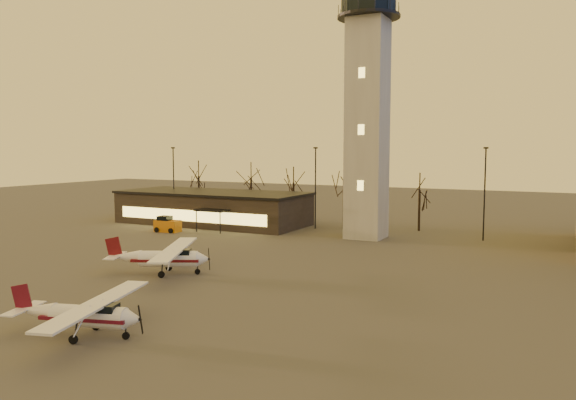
{
  "coord_description": "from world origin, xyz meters",
  "views": [
    {
      "loc": [
        20.33,
        -29.42,
        10.07
      ],
      "look_at": [
        -1.17,
        13.0,
        5.63
      ],
      "focal_mm": 35.0,
      "sensor_mm": 36.0,
      "label": 1
    }
  ],
  "objects_px": {
    "cessna_front": "(91,320)",
    "service_cart": "(167,226)",
    "terminal": "(213,208)",
    "control_tower": "(368,90)",
    "cessna_rear": "(170,261)"
  },
  "relations": [
    {
      "from": "control_tower",
      "to": "terminal",
      "type": "relative_size",
      "value": 1.28
    },
    {
      "from": "cessna_front",
      "to": "cessna_rear",
      "type": "bearing_deg",
      "value": 96.42
    },
    {
      "from": "cessna_rear",
      "to": "service_cart",
      "type": "relative_size",
      "value": 3.39
    },
    {
      "from": "control_tower",
      "to": "cessna_front",
      "type": "xyz_separation_m",
      "value": [
        -2.16,
        -38.21,
        -15.39
      ]
    },
    {
      "from": "cessna_front",
      "to": "service_cart",
      "type": "relative_size",
      "value": 3.19
    },
    {
      "from": "cessna_rear",
      "to": "control_tower",
      "type": "bearing_deg",
      "value": 46.32
    },
    {
      "from": "control_tower",
      "to": "terminal",
      "type": "height_order",
      "value": "control_tower"
    },
    {
      "from": "control_tower",
      "to": "terminal",
      "type": "xyz_separation_m",
      "value": [
        -21.99,
        1.98,
        -14.17
      ]
    },
    {
      "from": "service_cart",
      "to": "terminal",
      "type": "bearing_deg",
      "value": 80.14
    },
    {
      "from": "terminal",
      "to": "service_cart",
      "type": "xyz_separation_m",
      "value": [
        -0.79,
        -8.45,
        -1.44
      ]
    },
    {
      "from": "control_tower",
      "to": "cessna_rear",
      "type": "bearing_deg",
      "value": -108.04
    },
    {
      "from": "control_tower",
      "to": "cessna_rear",
      "type": "relative_size",
      "value": 3.1
    },
    {
      "from": "control_tower",
      "to": "cessna_front",
      "type": "relative_size",
      "value": 3.3
    },
    {
      "from": "control_tower",
      "to": "cessna_front",
      "type": "height_order",
      "value": "control_tower"
    },
    {
      "from": "service_cart",
      "to": "control_tower",
      "type": "bearing_deg",
      "value": 11.3
    }
  ]
}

